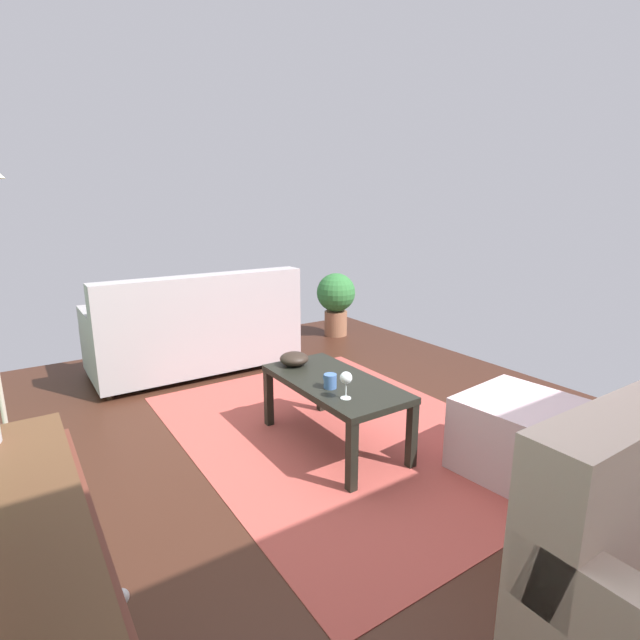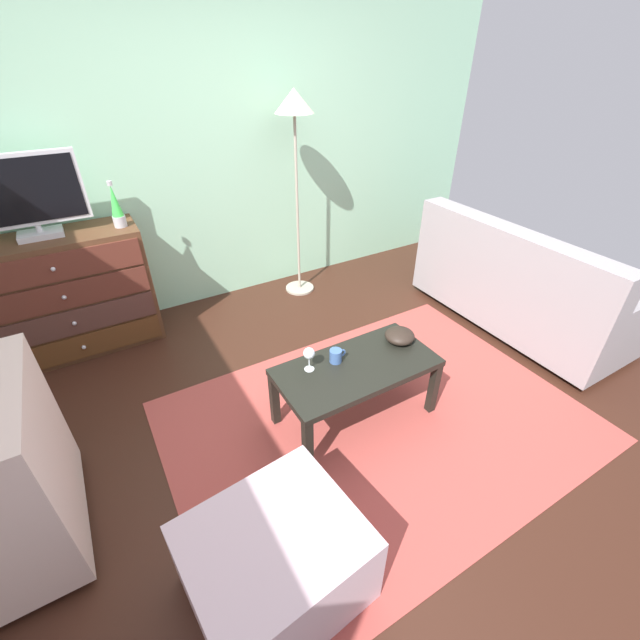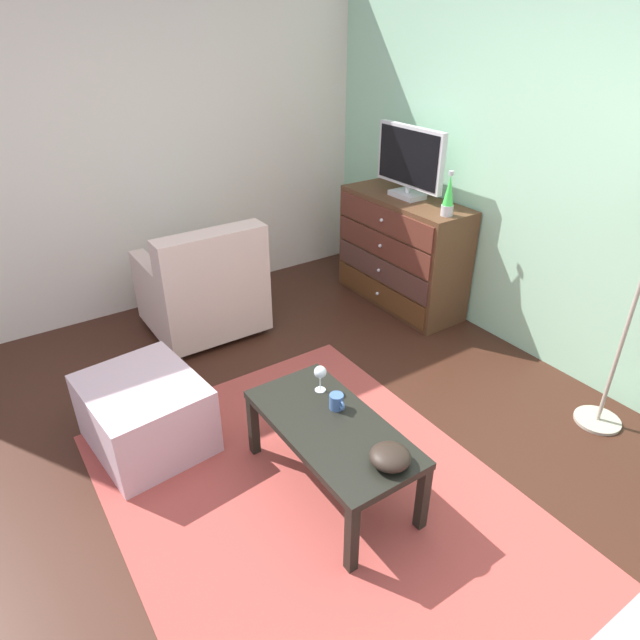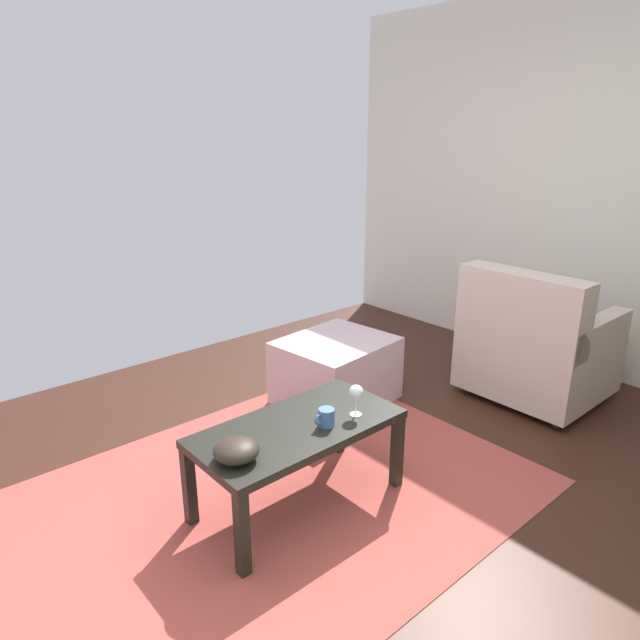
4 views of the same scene
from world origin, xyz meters
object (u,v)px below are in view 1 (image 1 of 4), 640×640
at_px(couch_large, 196,333).
at_px(potted_plant, 336,298).
at_px(wine_glass, 346,379).
at_px(bowl_decorative, 294,359).
at_px(ottoman, 530,440).
at_px(mug, 330,381).
at_px(coffee_table, 334,388).

distance_m(couch_large, potted_plant, 1.77).
height_order(wine_glass, couch_large, couch_large).
bearing_deg(bowl_decorative, ottoman, -149.07).
xyz_separation_m(mug, potted_plant, (2.20, -1.61, -0.04)).
xyz_separation_m(mug, couch_large, (1.93, 0.14, -0.13)).
bearing_deg(potted_plant, wine_glass, 145.63).
bearing_deg(wine_glass, mug, -5.35).
bearing_deg(potted_plant, bowl_decorative, 137.62).
height_order(mug, couch_large, couch_large).
relative_size(mug, potted_plant, 0.16).
relative_size(coffee_table, potted_plant, 1.38).
bearing_deg(potted_plant, couch_large, 98.72).
distance_m(mug, potted_plant, 2.72).
distance_m(wine_glass, bowl_decorative, 0.66).
distance_m(mug, ottoman, 1.16).
relative_size(coffee_table, bowl_decorative, 5.15).
bearing_deg(mug, coffee_table, -45.21).
height_order(couch_large, potted_plant, couch_large).
relative_size(wine_glass, bowl_decorative, 0.81).
height_order(coffee_table, wine_glass, wine_glass).
relative_size(bowl_decorative, couch_large, 0.11).
relative_size(wine_glass, couch_large, 0.09).
bearing_deg(couch_large, ottoman, -161.13).
bearing_deg(couch_large, potted_plant, -81.28).
height_order(wine_glass, potted_plant, potted_plant).
distance_m(coffee_table, potted_plant, 2.59).
bearing_deg(mug, wine_glass, 174.65).
distance_m(coffee_table, bowl_decorative, 0.40).
bearing_deg(couch_large, coffee_table, -172.76).
xyz_separation_m(wine_glass, bowl_decorative, (0.65, -0.05, -0.07)).
bearing_deg(mug, potted_plant, -36.16).
height_order(mug, potted_plant, potted_plant).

